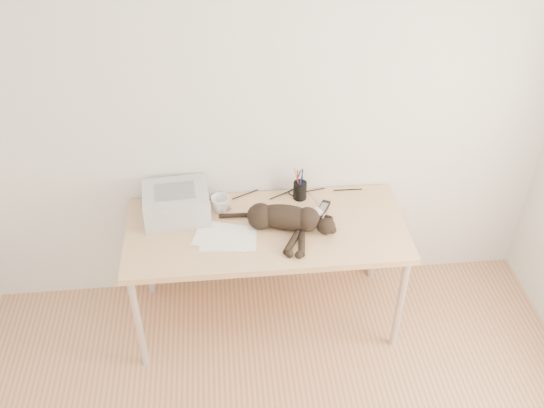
{
  "coord_description": "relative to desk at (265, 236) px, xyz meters",
  "views": [
    {
      "loc": [
        -0.23,
        -1.25,
        2.95
      ],
      "look_at": [
        0.03,
        1.34,
        0.95
      ],
      "focal_mm": 40.0,
      "sensor_mm": 36.0,
      "label": 1
    }
  ],
  "objects": [
    {
      "name": "remote_grey",
      "position": [
        -0.26,
        0.16,
        0.14
      ],
      "size": [
        0.13,
        0.18,
        0.02
      ],
      "primitive_type": "cube",
      "rotation": [
        0.0,
        0.0,
        0.52
      ],
      "color": "slate",
      "rests_on": "desk"
    },
    {
      "name": "printer",
      "position": [
        -0.51,
        0.08,
        0.22
      ],
      "size": [
        0.4,
        0.35,
        0.18
      ],
      "color": "#A5A5AA",
      "rests_on": "desk"
    },
    {
      "name": "mouse",
      "position": [
        0.32,
        0.01,
        0.15
      ],
      "size": [
        0.09,
        0.13,
        0.04
      ],
      "primitive_type": "ellipsoid",
      "rotation": [
        0.0,
        0.0,
        0.21
      ],
      "color": "white",
      "rests_on": "desk"
    },
    {
      "name": "cat",
      "position": [
        0.09,
        -0.1,
        0.2
      ],
      "size": [
        0.66,
        0.43,
        0.16
      ],
      "rotation": [
        0.0,
        0.0,
        -0.28
      ],
      "color": "black",
      "rests_on": "desk"
    },
    {
      "name": "cable_tangle",
      "position": [
        0.0,
        0.22,
        0.14
      ],
      "size": [
        1.36,
        0.07,
        0.01
      ],
      "primitive_type": null,
      "color": "black",
      "rests_on": "desk"
    },
    {
      "name": "wall_back",
      "position": [
        0.0,
        0.27,
        0.69
      ],
      "size": [
        3.5,
        0.0,
        3.5
      ],
      "primitive_type": "plane",
      "rotation": [
        1.57,
        0.0,
        0.0
      ],
      "color": "silver",
      "rests_on": "floor"
    },
    {
      "name": "pen_cup",
      "position": [
        0.23,
        0.17,
        0.19
      ],
      "size": [
        0.08,
        0.08,
        0.21
      ],
      "color": "black",
      "rests_on": "desk"
    },
    {
      "name": "desk",
      "position": [
        0.0,
        0.0,
        0.0
      ],
      "size": [
        1.6,
        0.7,
        0.74
      ],
      "color": "tan",
      "rests_on": "floor"
    },
    {
      "name": "mug",
      "position": [
        -0.25,
        0.09,
        0.18
      ],
      "size": [
        0.14,
        0.14,
        0.1
      ],
      "primitive_type": "imported",
      "rotation": [
        0.0,
        0.0,
        0.32
      ],
      "color": "white",
      "rests_on": "desk"
    },
    {
      "name": "papers",
      "position": [
        -0.23,
        -0.15,
        0.14
      ],
      "size": [
        0.38,
        0.3,
        0.01
      ],
      "color": "white",
      "rests_on": "desk"
    },
    {
      "name": "remote_black",
      "position": [
        0.34,
        0.03,
        0.14
      ],
      "size": [
        0.12,
        0.18,
        0.02
      ],
      "primitive_type": "cube",
      "rotation": [
        0.0,
        0.0,
        -0.47
      ],
      "color": "black",
      "rests_on": "desk"
    }
  ]
}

